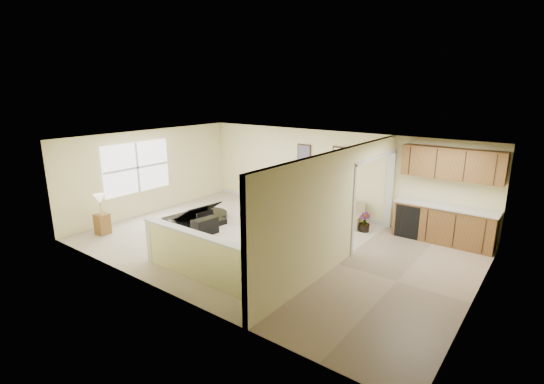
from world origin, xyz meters
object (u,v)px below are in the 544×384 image
Objects in this scene: small_plant at (364,223)px; lamp_stand at (102,217)px; accent_table at (309,199)px; palm_plant at (287,189)px; loveseat at (339,212)px; piano at (196,203)px; piano_bench at (205,226)px.

small_plant is 6.87m from lamp_stand.
accent_table is at bearing 169.24° from small_plant.
palm_plant is at bearing 59.37° from lamp_stand.
lamp_stand reaches higher than loveseat.
palm_plant reaches higher than lamp_stand.
loveseat is (3.24, 2.36, -0.26)m from piano.
lamp_stand is at bearing -126.25° from accent_table.
lamp_stand is (-2.68, -4.53, -0.23)m from palm_plant.
lamp_stand is at bearing -120.63° from palm_plant.
accent_table is at bearing 8.87° from palm_plant.
accent_table is at bearing 53.75° from lamp_stand.
piano_bench is 3.04m from palm_plant.
loveseat reaches higher than piano_bench.
piano is 2.79× the size of piano_bench.
piano reaches higher than small_plant.
piano_bench is 1.28× the size of small_plant.
lamp_stand is at bearing -141.51° from small_plant.
piano is 1.72× the size of lamp_stand.
palm_plant reaches higher than loveseat.
palm_plant reaches higher than piano_bench.
piano_bench is 0.44× the size of palm_plant.
loveseat is 1.40× the size of lamp_stand.
loveseat is at bearing 51.45° from piano_bench.
piano is 3.57× the size of small_plant.
lamp_stand is at bearing -113.53° from piano.
lamp_stand is (-4.49, -4.49, 0.15)m from loveseat.
piano is 1.13m from piano_bench.
piano reaches higher than lamp_stand.
piano reaches higher than loveseat.
piano is at bearing -120.80° from palm_plant.
small_plant is (0.88, -0.22, -0.09)m from loveseat.
lamp_stand reaches higher than accent_table.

